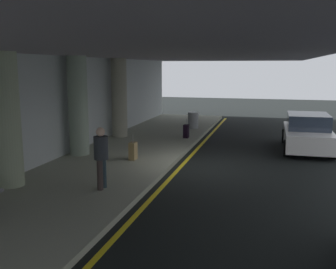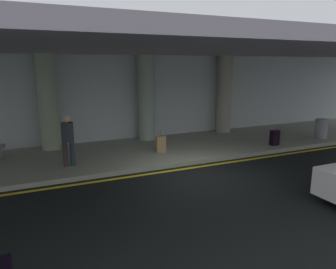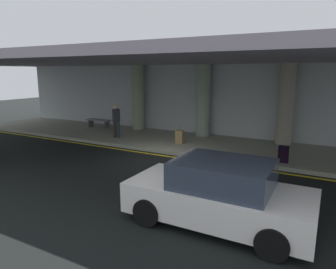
{
  "view_description": "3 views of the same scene",
  "coord_description": "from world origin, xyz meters",
  "px_view_note": "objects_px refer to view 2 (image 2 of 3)",
  "views": [
    {
      "loc": [
        -12.86,
        -2.19,
        3.4
      ],
      "look_at": [
        -0.02,
        1.26,
        1.07
      ],
      "focal_mm": 41.37,
      "sensor_mm": 36.0,
      "label": 1
    },
    {
      "loc": [
        -4.65,
        -8.22,
        3.4
      ],
      "look_at": [
        0.02,
        2.41,
        0.83
      ],
      "focal_mm": 33.86,
      "sensor_mm": 36.0,
      "label": 2
    },
    {
      "loc": [
        5.82,
        -9.85,
        3.4
      ],
      "look_at": [
        -0.28,
        1.44,
        0.76
      ],
      "focal_mm": 32.47,
      "sensor_mm": 36.0,
      "label": 3
    }
  ],
  "objects_px": {
    "support_column_far_left": "(48,102)",
    "suitcase_upright_secondary": "(161,144)",
    "suitcase_upright_primary": "(275,138)",
    "trash_bin_steel": "(321,128)",
    "traveler_with_luggage": "(68,137)",
    "support_column_left_mid": "(146,98)",
    "support_column_center": "(224,95)"
  },
  "relations": [
    {
      "from": "support_column_left_mid",
      "to": "suitcase_upright_primary",
      "type": "bearing_deg",
      "value": -35.08
    },
    {
      "from": "suitcase_upright_primary",
      "to": "suitcase_upright_secondary",
      "type": "bearing_deg",
      "value": 140.85
    },
    {
      "from": "suitcase_upright_primary",
      "to": "suitcase_upright_secondary",
      "type": "height_order",
      "value": "same"
    },
    {
      "from": "support_column_center",
      "to": "suitcase_upright_primary",
      "type": "distance_m",
      "value": 3.49
    },
    {
      "from": "support_column_far_left",
      "to": "traveler_with_luggage",
      "type": "distance_m",
      "value": 2.73
    },
    {
      "from": "support_column_far_left",
      "to": "support_column_left_mid",
      "type": "xyz_separation_m",
      "value": [
        4.0,
        0.0,
        0.0
      ]
    },
    {
      "from": "support_column_far_left",
      "to": "suitcase_upright_secondary",
      "type": "bearing_deg",
      "value": -30.51
    },
    {
      "from": "suitcase_upright_primary",
      "to": "traveler_with_luggage",
      "type": "bearing_deg",
      "value": 147.8
    },
    {
      "from": "traveler_with_luggage",
      "to": "suitcase_upright_secondary",
      "type": "bearing_deg",
      "value": -113.03
    },
    {
      "from": "support_column_center",
      "to": "suitcase_upright_secondary",
      "type": "xyz_separation_m",
      "value": [
        -4.24,
        -2.21,
        -1.51
      ]
    },
    {
      "from": "support_column_center",
      "to": "trash_bin_steel",
      "type": "relative_size",
      "value": 4.29
    },
    {
      "from": "suitcase_upright_secondary",
      "to": "support_column_far_left",
      "type": "bearing_deg",
      "value": 140.49
    },
    {
      "from": "support_column_far_left",
      "to": "suitcase_upright_primary",
      "type": "bearing_deg",
      "value": -20.27
    },
    {
      "from": "support_column_left_mid",
      "to": "trash_bin_steel",
      "type": "xyz_separation_m",
      "value": [
        7.35,
        -2.86,
        -1.4
      ]
    },
    {
      "from": "trash_bin_steel",
      "to": "suitcase_upright_primary",
      "type": "bearing_deg",
      "value": -174.9
    },
    {
      "from": "support_column_left_mid",
      "to": "support_column_center",
      "type": "distance_m",
      "value": 4.0
    },
    {
      "from": "support_column_center",
      "to": "support_column_far_left",
      "type": "bearing_deg",
      "value": 180.0
    },
    {
      "from": "support_column_left_mid",
      "to": "suitcase_upright_secondary",
      "type": "distance_m",
      "value": 2.69
    },
    {
      "from": "traveler_with_luggage",
      "to": "trash_bin_steel",
      "type": "xyz_separation_m",
      "value": [
        10.96,
        -0.3,
        -0.54
      ]
    },
    {
      "from": "suitcase_upright_secondary",
      "to": "trash_bin_steel",
      "type": "height_order",
      "value": "suitcase_upright_secondary"
    },
    {
      "from": "support_column_far_left",
      "to": "suitcase_upright_primary",
      "type": "height_order",
      "value": "support_column_far_left"
    },
    {
      "from": "suitcase_upright_primary",
      "to": "trash_bin_steel",
      "type": "bearing_deg",
      "value": -23.13
    },
    {
      "from": "support_column_far_left",
      "to": "support_column_center",
      "type": "relative_size",
      "value": 1.0
    },
    {
      "from": "suitcase_upright_primary",
      "to": "support_column_center",
      "type": "bearing_deg",
      "value": 69.76
    },
    {
      "from": "suitcase_upright_secondary",
      "to": "trash_bin_steel",
      "type": "relative_size",
      "value": 1.06
    },
    {
      "from": "support_column_far_left",
      "to": "traveler_with_luggage",
      "type": "height_order",
      "value": "support_column_far_left"
    },
    {
      "from": "support_column_far_left",
      "to": "trash_bin_steel",
      "type": "distance_m",
      "value": 11.78
    },
    {
      "from": "suitcase_upright_secondary",
      "to": "support_column_left_mid",
      "type": "bearing_deg",
      "value": 74.71
    },
    {
      "from": "support_column_left_mid",
      "to": "suitcase_upright_secondary",
      "type": "height_order",
      "value": "support_column_left_mid"
    },
    {
      "from": "support_column_left_mid",
      "to": "trash_bin_steel",
      "type": "distance_m",
      "value": 8.01
    },
    {
      "from": "support_column_far_left",
      "to": "traveler_with_luggage",
      "type": "bearing_deg",
      "value": -81.38
    },
    {
      "from": "support_column_center",
      "to": "trash_bin_steel",
      "type": "xyz_separation_m",
      "value": [
        3.35,
        -2.86,
        -1.4
      ]
    }
  ]
}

